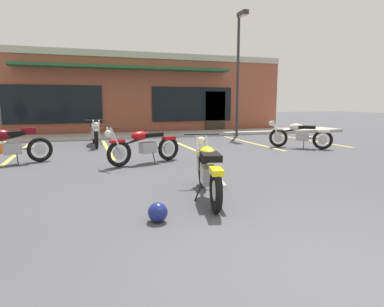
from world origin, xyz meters
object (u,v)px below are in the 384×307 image
(motorcycle_red_sportbike, at_px, (3,144))
(motorcycle_black_cruiser, at_px, (299,135))
(parking_lot_lamp_post, at_px, (239,59))
(motorcycle_blue_standard, at_px, (95,133))
(traffic_cone, at_px, (3,145))
(helmet_on_pavement, at_px, (158,212))
(motorcycle_foreground_classic, at_px, (208,170))
(motorcycle_silver_naked, at_px, (144,145))

(motorcycle_red_sportbike, xyz_separation_m, motorcycle_black_cruiser, (8.83, 0.34, -0.07))
(motorcycle_red_sportbike, bearing_deg, parking_lot_lamp_post, 28.26)
(motorcycle_blue_standard, height_order, parking_lot_lamp_post, parking_lot_lamp_post)
(traffic_cone, relative_size, parking_lot_lamp_post, 0.10)
(motorcycle_blue_standard, relative_size, helmet_on_pavement, 8.11)
(motorcycle_foreground_classic, bearing_deg, traffic_cone, 123.28)
(motorcycle_blue_standard, xyz_separation_m, traffic_cone, (-2.76, -0.85, -0.20))
(traffic_cone, bearing_deg, motorcycle_blue_standard, 17.16)
(motorcycle_red_sportbike, distance_m, parking_lot_lamp_post, 10.24)
(traffic_cone, bearing_deg, motorcycle_foreground_classic, -56.72)
(helmet_on_pavement, distance_m, parking_lot_lamp_post, 11.79)
(motorcycle_black_cruiser, relative_size, motorcycle_blue_standard, 0.80)
(motorcycle_blue_standard, relative_size, traffic_cone, 3.98)
(motorcycle_red_sportbike, xyz_separation_m, parking_lot_lamp_post, (8.64, 4.64, 2.93))
(motorcycle_foreground_classic, height_order, motorcycle_silver_naked, same)
(motorcycle_foreground_classic, bearing_deg, motorcycle_red_sportbike, 132.07)
(motorcycle_foreground_classic, distance_m, motorcycle_red_sportbike, 5.63)
(motorcycle_red_sportbike, xyz_separation_m, traffic_cone, (-0.48, 2.30, -0.27))
(motorcycle_black_cruiser, height_order, helmet_on_pavement, motorcycle_black_cruiser)
(motorcycle_silver_naked, relative_size, helmet_on_pavement, 7.76)
(motorcycle_blue_standard, distance_m, traffic_cone, 2.89)
(helmet_on_pavement, bearing_deg, motorcycle_blue_standard, 93.32)
(motorcycle_silver_naked, distance_m, parking_lot_lamp_post, 8.20)
(motorcycle_silver_naked, relative_size, motorcycle_blue_standard, 0.96)
(motorcycle_black_cruiser, relative_size, helmet_on_pavement, 6.45)
(motorcycle_blue_standard, bearing_deg, motorcycle_silver_naked, -75.17)
(motorcycle_foreground_classic, height_order, motorcycle_red_sportbike, same)
(motorcycle_blue_standard, distance_m, parking_lot_lamp_post, 7.19)
(motorcycle_red_sportbike, height_order, helmet_on_pavement, motorcycle_red_sportbike)
(motorcycle_blue_standard, height_order, helmet_on_pavement, motorcycle_blue_standard)
(motorcycle_silver_naked, height_order, parking_lot_lamp_post, parking_lot_lamp_post)
(motorcycle_silver_naked, bearing_deg, parking_lot_lamp_post, 45.88)
(motorcycle_foreground_classic, height_order, motorcycle_blue_standard, same)
(motorcycle_black_cruiser, relative_size, traffic_cone, 3.17)
(motorcycle_foreground_classic, relative_size, motorcycle_silver_naked, 1.03)
(motorcycle_red_sportbike, height_order, traffic_cone, motorcycle_red_sportbike)
(motorcycle_red_sportbike, relative_size, helmet_on_pavement, 7.82)
(helmet_on_pavement, bearing_deg, motorcycle_silver_naked, 82.05)
(motorcycle_black_cruiser, bearing_deg, traffic_cone, 168.11)
(motorcycle_foreground_classic, bearing_deg, motorcycle_black_cruiser, 41.78)
(motorcycle_silver_naked, relative_size, traffic_cone, 3.81)
(motorcycle_red_sportbike, height_order, motorcycle_black_cruiser, same)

